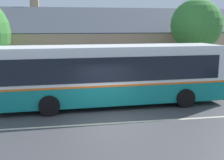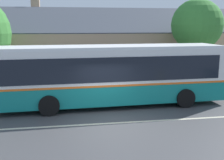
% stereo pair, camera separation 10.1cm
% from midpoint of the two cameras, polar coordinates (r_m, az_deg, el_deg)
% --- Properties ---
extents(ground_plane, '(300.00, 300.00, 0.00)m').
position_cam_midpoint_polar(ground_plane, '(12.58, 0.02, -8.79)').
color(ground_plane, '#424244').
extents(sidewalk_far, '(60.00, 3.00, 0.15)m').
position_cam_midpoint_polar(sidewalk_far, '(18.26, -3.05, -2.22)').
color(sidewalk_far, '#ADAAA3').
rests_on(sidewalk_far, ground).
extents(lane_divider_stripe, '(60.00, 0.16, 0.01)m').
position_cam_midpoint_polar(lane_divider_stripe, '(12.57, 0.02, -8.77)').
color(lane_divider_stripe, beige).
rests_on(lane_divider_stripe, ground).
extents(community_building, '(26.07, 8.72, 6.79)m').
position_cam_midpoint_polar(community_building, '(25.29, 1.15, 5.86)').
color(community_building, tan).
rests_on(community_building, ground).
extents(transit_bus, '(12.15, 3.05, 3.22)m').
position_cam_midpoint_polar(transit_bus, '(14.99, 0.17, 1.31)').
color(transit_bus, '#147F7A').
rests_on(transit_bus, ground).
extents(bench_by_building, '(1.78, 0.51, 0.94)m').
position_cam_midpoint_polar(bench_by_building, '(17.59, -18.78, -1.66)').
color(bench_by_building, '#4C4C4C').
rests_on(bench_by_building, sidewalk_far).
extents(bench_down_street, '(1.86, 0.51, 0.94)m').
position_cam_midpoint_polar(bench_down_street, '(17.37, -5.30, -1.24)').
color(bench_down_street, '#4C4C4C').
rests_on(bench_down_street, sidewalk_far).
extents(street_tree_primary, '(3.55, 3.55, 6.06)m').
position_cam_midpoint_polar(street_tree_primary, '(20.67, 16.99, 10.56)').
color(street_tree_primary, '#4C3828').
rests_on(street_tree_primary, ground).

